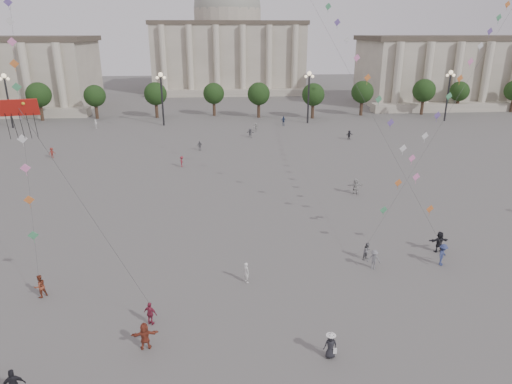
{
  "coord_description": "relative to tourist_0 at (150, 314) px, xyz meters",
  "views": [
    {
      "loc": [
        -3.73,
        -24.39,
        18.57
      ],
      "look_at": [
        -0.72,
        12.0,
        5.56
      ],
      "focal_mm": 32.0,
      "sensor_mm": 36.0,
      "label": 1
    }
  ],
  "objects": [
    {
      "name": "lamp_post_mid_west",
      "position": [
        -6.4,
        68.14,
        6.52
      ],
      "size": [
        2.0,
        0.9,
        10.65
      ],
      "color": "#262628",
      "rests_on": "ground"
    },
    {
      "name": "person_crowd_6",
      "position": [
        17.23,
        6.11,
        0.02
      ],
      "size": [
        1.25,
        0.99,
        1.7
      ],
      "primitive_type": "imported",
      "rotation": [
        0.0,
        0.0,
        5.9
      ],
      "color": "slate",
      "rests_on": "ground"
    },
    {
      "name": "person_crowd_16",
      "position": [
        1.67,
        46.7,
        -0.04
      ],
      "size": [
        1.0,
        0.74,
        1.58
      ],
      "primitive_type": "imported",
      "rotation": [
        0.0,
        0.0,
        0.43
      ],
      "color": "slate",
      "rests_on": "ground"
    },
    {
      "name": "tree_row",
      "position": [
        8.6,
        76.14,
        4.56
      ],
      "size": [
        137.12,
        5.12,
        8.0
      ],
      "color": "#332319",
      "rests_on": "ground"
    },
    {
      "name": "person_crowd_2",
      "position": [
        -20.72,
        43.81,
        -0.01
      ],
      "size": [
        1.19,
        1.16,
        1.64
      ],
      "primitive_type": "imported",
      "rotation": [
        0.0,
        0.0,
        0.73
      ],
      "color": "maroon",
      "rests_on": "ground"
    },
    {
      "name": "hat_person",
      "position": [
        11.15,
        -4.19,
        0.04
      ],
      "size": [
        0.86,
        0.62,
        1.69
      ],
      "color": "black",
      "rests_on": "ground"
    },
    {
      "name": "person_crowd_17",
      "position": [
        -0.54,
        37.35,
        -0.05
      ],
      "size": [
        0.63,
        1.04,
        1.57
      ],
      "primitive_type": "imported",
      "rotation": [
        0.0,
        0.0,
        1.53
      ],
      "color": "maroon",
      "rests_on": "ground"
    },
    {
      "name": "kite_flyer_2",
      "position": [
        17.2,
        7.76,
        -0.06
      ],
      "size": [
        0.95,
        0.9,
        1.54
      ],
      "primitive_type": "imported",
      "rotation": [
        0.0,
        0.0,
        0.6
      ],
      "color": "slate",
      "rests_on": "ground"
    },
    {
      "name": "person_crowd_3",
      "position": [
        23.97,
        8.63,
        0.13
      ],
      "size": [
        1.82,
        0.68,
        1.92
      ],
      "primitive_type": "imported",
      "rotation": [
        0.0,
        0.0,
        3.2
      ],
      "color": "black",
      "rests_on": "ground"
    },
    {
      "name": "person_crowd_10",
      "position": [
        -19.52,
        66.14,
        0.06
      ],
      "size": [
        0.47,
        0.68,
        1.79
      ],
      "primitive_type": "imported",
      "rotation": [
        0.0,
        0.0,
        1.5
      ],
      "color": "silver",
      "rests_on": "ground"
    },
    {
      "name": "lamp_post_far_west",
      "position": [
        -36.4,
        68.14,
        6.52
      ],
      "size": [
        2.0,
        0.9,
        10.65
      ],
      "color": "#262628",
      "rests_on": "ground"
    },
    {
      "name": "dragon_kite",
      "position": [
        -6.7,
        1.48,
        12.7
      ],
      "size": [
        4.52,
        1.22,
        14.46
      ],
      "color": "#B41A13",
      "rests_on": "ground"
    },
    {
      "name": "kite_train_east",
      "position": [
        36.61,
        25.56,
        19.13
      ],
      "size": [
        36.33,
        32.88,
        60.44
      ],
      "color": "#3F3F3F",
      "rests_on": "ground"
    },
    {
      "name": "lamp_post_mid_east",
      "position": [
        23.6,
        68.14,
        6.52
      ],
      "size": [
        2.0,
        0.9,
        10.65
      ],
      "color": "#262628",
      "rests_on": "ground"
    },
    {
      "name": "tourist_2",
      "position": [
        -0.0,
        -2.45,
        0.07
      ],
      "size": [
        1.72,
        0.75,
        1.79
      ],
      "primitive_type": "imported",
      "rotation": [
        0.0,
        0.0,
        3.28
      ],
      "color": "brown",
      "rests_on": "ground"
    },
    {
      "name": "kite_flyer_1",
      "position": [
        23.14,
        6.26,
        0.12
      ],
      "size": [
        1.35,
        1.38,
        1.9
      ],
      "primitive_type": "imported",
      "rotation": [
        0.0,
        0.0,
        0.83
      ],
      "color": "navy",
      "rests_on": "ground"
    },
    {
      "name": "lamp_post_far_east",
      "position": [
        53.6,
        68.14,
        6.52
      ],
      "size": [
        2.0,
        0.9,
        10.65
      ],
      "color": "#262628",
      "rests_on": "ground"
    },
    {
      "name": "person_crowd_7",
      "position": [
        20.95,
        24.08,
        0.13
      ],
      "size": [
        1.8,
        0.61,
        1.92
      ],
      "primitive_type": "imported",
      "rotation": [
        0.0,
        0.0,
        3.12
      ],
      "color": "#B2B1AE",
      "rests_on": "ground"
    },
    {
      "name": "ground",
      "position": [
        8.6,
        -1.86,
        -0.83
      ],
      "size": [
        360.0,
        360.0,
        0.0
      ],
      "primitive_type": "plane",
      "color": "#54524F",
      "rests_on": "ground"
    },
    {
      "name": "person_crowd_9",
      "position": [
        28.16,
        52.48,
        -0.02
      ],
      "size": [
        1.58,
        0.99,
        1.62
      ],
      "primitive_type": "imported",
      "rotation": [
        0.0,
        0.0,
        0.37
      ],
      "color": "black",
      "rests_on": "ground"
    },
    {
      "name": "person_crowd_12",
      "position": [
        10.57,
        55.68,
        -0.01
      ],
      "size": [
        1.58,
        0.78,
        1.63
      ],
      "primitive_type": "imported",
      "rotation": [
        0.0,
        0.0,
        2.93
      ],
      "color": "slate",
      "rests_on": "ground"
    },
    {
      "name": "kite_flyer_0",
      "position": [
        -8.5,
        4.04,
        0.06
      ],
      "size": [
        1.08,
        1.09,
        1.77
      ],
      "primitive_type": "imported",
      "rotation": [
        0.0,
        0.0,
        3.96
      ],
      "color": "brown",
      "rests_on": "ground"
    },
    {
      "name": "hall_central",
      "position": [
        8.6,
        127.36,
        13.4
      ],
      "size": [
        48.3,
        34.3,
        35.5
      ],
      "color": "gray",
      "rests_on": "ground"
    },
    {
      "name": "person_crowd_0",
      "position": [
        18.17,
        66.14,
        0.11
      ],
      "size": [
        1.19,
        0.76,
        1.88
      ],
      "primitive_type": "imported",
      "rotation": [
        0.0,
        0.0,
        0.29
      ],
      "color": "navy",
      "rests_on": "ground"
    },
    {
      "name": "person_crowd_13",
      "position": [
        6.69,
        4.91,
        0.01
      ],
      "size": [
        0.62,
        0.72,
        1.67
      ],
      "primitive_type": "imported",
      "rotation": [
        0.0,
        0.0,
        2.02
      ],
      "color": "silver",
      "rests_on": "ground"
    },
    {
      "name": "person_crowd_4",
      "position": [
        12.02,
        61.19,
        -0.05
      ],
      "size": [
        1.27,
        1.4,
        1.55
      ],
      "primitive_type": "imported",
      "rotation": [
        0.0,
        0.0,
        4.02
      ],
      "color": "beige",
      "rests_on": "ground"
    },
    {
      "name": "tourist_0",
      "position": [
        0.0,
        0.0,
        0.0
      ],
      "size": [
        1.05,
        0.78,
        1.66
      ],
      "primitive_type": "imported",
      "rotation": [
        0.0,
        0.0,
        2.7
      ],
      "color": "maroon",
      "rests_on": "ground"
    }
  ]
}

